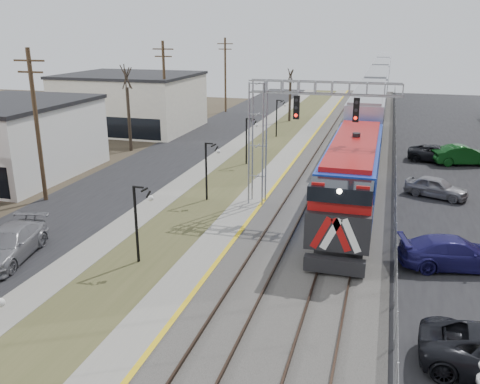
% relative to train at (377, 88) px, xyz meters
% --- Properties ---
extents(street_west, '(7.00, 120.00, 0.04)m').
position_rel_train_xyz_m(street_west, '(-17.00, -39.84, -2.92)').
color(street_west, black).
rests_on(street_west, ground).
extents(sidewalk, '(2.00, 120.00, 0.08)m').
position_rel_train_xyz_m(sidewalk, '(-12.50, -39.84, -2.90)').
color(sidewalk, gray).
rests_on(sidewalk, ground).
extents(grass_median, '(4.00, 120.00, 0.06)m').
position_rel_train_xyz_m(grass_median, '(-9.50, -39.84, -2.91)').
color(grass_median, '#454826').
rests_on(grass_median, ground).
extents(platform, '(2.00, 120.00, 0.24)m').
position_rel_train_xyz_m(platform, '(-6.50, -39.84, -2.82)').
color(platform, gray).
rests_on(platform, ground).
extents(ballast_bed, '(8.00, 120.00, 0.20)m').
position_rel_train_xyz_m(ballast_bed, '(-1.50, -39.84, -2.84)').
color(ballast_bed, '#595651').
rests_on(ballast_bed, ground).
extents(platform_edge, '(0.24, 120.00, 0.01)m').
position_rel_train_xyz_m(platform_edge, '(-5.62, -39.84, -2.69)').
color(platform_edge, gold).
rests_on(platform_edge, platform).
extents(track_near, '(1.58, 120.00, 0.15)m').
position_rel_train_xyz_m(track_near, '(-3.50, -39.84, -2.66)').
color(track_near, '#2D2119').
rests_on(track_near, ballast_bed).
extents(track_far, '(1.58, 120.00, 0.15)m').
position_rel_train_xyz_m(track_far, '(-0.00, -39.84, -2.66)').
color(track_far, '#2D2119').
rests_on(track_far, ballast_bed).
extents(train, '(3.00, 108.65, 5.33)m').
position_rel_train_xyz_m(train, '(0.00, 0.00, 0.00)').
color(train, '#1534AC').
rests_on(train, ground).
extents(signal_gantry, '(9.00, 1.07, 8.15)m').
position_rel_train_xyz_m(signal_gantry, '(-4.28, -46.84, 2.65)').
color(signal_gantry, gray).
rests_on(signal_gantry, ground).
extents(lampposts, '(0.14, 62.14, 4.00)m').
position_rel_train_xyz_m(lampposts, '(-9.50, -56.55, -0.94)').
color(lampposts, black).
rests_on(lampposts, ground).
extents(utility_poles, '(0.28, 80.28, 10.00)m').
position_rel_train_xyz_m(utility_poles, '(-20.00, -49.84, 2.06)').
color(utility_poles, '#4C3823').
rests_on(utility_poles, ground).
extents(fence, '(0.04, 120.00, 1.60)m').
position_rel_train_xyz_m(fence, '(2.70, -39.84, -2.14)').
color(fence, gray).
rests_on(fence, ground).
extents(bare_trees, '(12.30, 42.30, 5.95)m').
position_rel_train_xyz_m(bare_trees, '(-18.16, -35.92, -0.24)').
color(bare_trees, '#382D23').
rests_on(bare_trees, ground).
extents(car_lot_d, '(5.63, 3.27, 1.53)m').
position_rel_train_xyz_m(car_lot_d, '(5.44, -53.12, -2.17)').
color(car_lot_d, navy).
rests_on(car_lot_d, ground).
extents(car_lot_e, '(4.48, 3.05, 1.42)m').
position_rel_train_xyz_m(car_lot_e, '(5.42, -41.84, -2.23)').
color(car_lot_e, gray).
rests_on(car_lot_e, ground).
extents(car_lot_f, '(5.29, 3.03, 1.65)m').
position_rel_train_xyz_m(car_lot_f, '(8.25, -31.87, -2.11)').
color(car_lot_f, '#0E4715').
rests_on(car_lot_f, ground).
extents(car_street_b, '(3.25, 5.75, 1.57)m').
position_rel_train_xyz_m(car_street_b, '(-15.88, -58.28, -2.15)').
color(car_street_b, gray).
rests_on(car_street_b, ground).
extents(car_lot_g, '(5.31, 2.96, 1.40)m').
position_rel_train_xyz_m(car_lot_g, '(6.30, -31.39, -2.24)').
color(car_lot_g, black).
rests_on(car_lot_g, ground).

